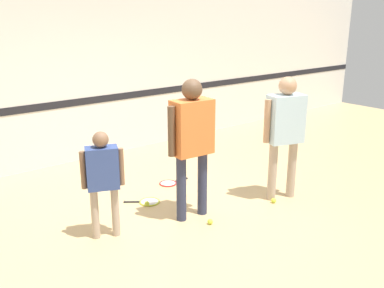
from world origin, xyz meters
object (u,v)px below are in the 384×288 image
(person_instructor, at_px, (192,134))
(tennis_ball_by_spare_racket, at_px, (147,204))
(person_student_right, at_px, (285,125))
(tennis_ball_stray_right, at_px, (184,194))
(tennis_ball_near_instructor, at_px, (210,222))
(racket_spare_on_floor, at_px, (148,202))
(racket_second_spare, at_px, (169,183))
(person_student_left, at_px, (103,173))
(tennis_ball_stray_left, at_px, (274,201))

(person_instructor, bearing_deg, tennis_ball_by_spare_racket, 118.37)
(person_student_right, bearing_deg, tennis_ball_stray_right, -22.95)
(person_student_right, xyz_separation_m, tennis_ball_near_instructor, (-1.28, 0.02, -1.01))
(racket_spare_on_floor, bearing_deg, racket_second_spare, -112.37)
(racket_second_spare, bearing_deg, person_student_left, -147.90)
(racket_second_spare, distance_m, tennis_ball_stray_left, 1.60)
(tennis_ball_near_instructor, bearing_deg, tennis_ball_stray_left, -4.26)
(racket_second_spare, xyz_separation_m, tennis_ball_stray_left, (0.69, -1.44, 0.02))
(person_student_left, height_order, tennis_ball_by_spare_racket, person_student_left)
(tennis_ball_near_instructor, bearing_deg, tennis_ball_by_spare_racket, 108.78)
(person_student_right, bearing_deg, racket_second_spare, -38.85)
(tennis_ball_stray_left, bearing_deg, tennis_ball_stray_right, 130.65)
(racket_spare_on_floor, xyz_separation_m, tennis_ball_stray_left, (1.31, -1.08, 0.02))
(tennis_ball_near_instructor, height_order, tennis_ball_stray_right, same)
(tennis_ball_near_instructor, relative_size, tennis_ball_stray_left, 1.00)
(person_student_right, height_order, racket_second_spare, person_student_right)
(racket_second_spare, distance_m, tennis_ball_by_spare_racket, 0.82)
(person_student_left, distance_m, tennis_ball_stray_right, 1.60)
(person_student_left, distance_m, racket_spare_on_floor, 1.25)
(racket_spare_on_floor, relative_size, racket_second_spare, 0.96)
(person_student_left, bearing_deg, person_instructor, 11.41)
(racket_second_spare, distance_m, tennis_ball_stray_right, 0.52)
(racket_second_spare, xyz_separation_m, tennis_ball_stray_right, (-0.11, -0.50, 0.02))
(person_student_left, height_order, racket_second_spare, person_student_left)
(person_student_right, distance_m, racket_spare_on_floor, 2.11)
(person_instructor, bearing_deg, tennis_ball_near_instructor, -78.49)
(person_instructor, height_order, tennis_ball_by_spare_racket, person_instructor)
(person_instructor, bearing_deg, racket_spare_on_floor, 110.52)
(person_student_left, bearing_deg, tennis_ball_by_spare_racket, 49.04)
(person_instructor, height_order, tennis_ball_near_instructor, person_instructor)
(person_student_right, xyz_separation_m, racket_second_spare, (-0.91, 1.39, -1.03))
(tennis_ball_stray_right, bearing_deg, tennis_ball_near_instructor, -107.13)
(racket_spare_on_floor, xyz_separation_m, tennis_ball_by_spare_racket, (-0.07, -0.08, 0.02))
(racket_spare_on_floor, relative_size, tennis_ball_near_instructor, 7.26)
(racket_second_spare, bearing_deg, tennis_ball_near_instructor, -102.47)
(person_student_right, height_order, tennis_ball_near_instructor, person_student_right)
(racket_spare_on_floor, distance_m, tennis_ball_near_instructor, 1.03)
(racket_second_spare, bearing_deg, tennis_ball_by_spare_racket, -144.29)
(racket_second_spare, relative_size, tennis_ball_stray_left, 7.59)
(tennis_ball_stray_right, bearing_deg, person_student_left, -166.60)
(person_instructor, relative_size, person_student_left, 1.39)
(person_student_left, relative_size, tennis_ball_by_spare_racket, 18.92)
(person_instructor, bearing_deg, person_student_right, -9.54)
(person_student_right, distance_m, tennis_ball_by_spare_racket, 2.11)
(tennis_ball_near_instructor, distance_m, tennis_ball_stray_left, 1.08)
(person_instructor, height_order, racket_spare_on_floor, person_instructor)
(person_student_left, relative_size, person_student_right, 0.74)
(person_student_left, distance_m, tennis_ball_stray_left, 2.39)
(racket_second_spare, xyz_separation_m, tennis_ball_by_spare_racket, (-0.69, -0.44, 0.02))
(racket_second_spare, relative_size, tennis_ball_stray_right, 7.59)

